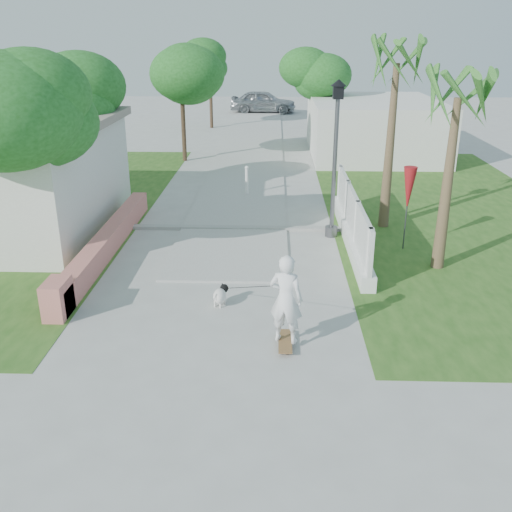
{
  "coord_description": "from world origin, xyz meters",
  "views": [
    {
      "loc": [
        1.22,
        -10.42,
        5.58
      ],
      "look_at": [
        0.84,
        1.01,
        1.1
      ],
      "focal_mm": 40.0,
      "sensor_mm": 36.0,
      "label": 1
    }
  ],
  "objects_px": {
    "bollard": "(247,179)",
    "street_lamp": "(335,154)",
    "patio_umbrella": "(409,190)",
    "skateboarder": "(252,289)",
    "dog": "(220,295)",
    "parked_car": "(263,102)"
  },
  "relations": [
    {
      "from": "parked_car",
      "to": "street_lamp",
      "type": "bearing_deg",
      "value": -171.03
    },
    {
      "from": "patio_umbrella",
      "to": "skateboarder",
      "type": "xyz_separation_m",
      "value": [
        -4.01,
        -4.58,
        -0.88
      ]
    },
    {
      "from": "parked_car",
      "to": "dog",
      "type": "bearing_deg",
      "value": -176.78
    },
    {
      "from": "bollard",
      "to": "skateboarder",
      "type": "xyz_separation_m",
      "value": [
        0.59,
        -10.08,
        0.23
      ]
    },
    {
      "from": "bollard",
      "to": "dog",
      "type": "height_order",
      "value": "bollard"
    },
    {
      "from": "dog",
      "to": "parked_car",
      "type": "relative_size",
      "value": 0.13
    },
    {
      "from": "street_lamp",
      "to": "bollard",
      "type": "relative_size",
      "value": 4.07
    },
    {
      "from": "patio_umbrella",
      "to": "dog",
      "type": "distance_m",
      "value": 6.15
    },
    {
      "from": "street_lamp",
      "to": "bollard",
      "type": "distance_m",
      "value": 5.56
    },
    {
      "from": "parked_car",
      "to": "patio_umbrella",
      "type": "bearing_deg",
      "value": -167.5
    },
    {
      "from": "street_lamp",
      "to": "dog",
      "type": "distance_m",
      "value": 5.87
    },
    {
      "from": "patio_umbrella",
      "to": "skateboarder",
      "type": "height_order",
      "value": "patio_umbrella"
    },
    {
      "from": "skateboarder",
      "to": "dog",
      "type": "distance_m",
      "value": 1.31
    },
    {
      "from": "bollard",
      "to": "parked_car",
      "type": "bearing_deg",
      "value": 89.74
    },
    {
      "from": "skateboarder",
      "to": "parked_car",
      "type": "height_order",
      "value": "skateboarder"
    },
    {
      "from": "bollard",
      "to": "street_lamp",
      "type": "bearing_deg",
      "value": -59.04
    },
    {
      "from": "bollard",
      "to": "patio_umbrella",
      "type": "distance_m",
      "value": 7.25
    },
    {
      "from": "bollard",
      "to": "skateboarder",
      "type": "bearing_deg",
      "value": -86.68
    },
    {
      "from": "bollard",
      "to": "dog",
      "type": "distance_m",
      "value": 9.15
    },
    {
      "from": "skateboarder",
      "to": "bollard",
      "type": "bearing_deg",
      "value": -69.83
    },
    {
      "from": "bollard",
      "to": "dog",
      "type": "bearing_deg",
      "value": -90.87
    },
    {
      "from": "bollard",
      "to": "parked_car",
      "type": "height_order",
      "value": "parked_car"
    }
  ]
}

